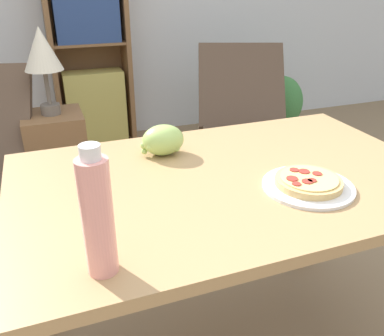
{
  "coord_description": "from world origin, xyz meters",
  "views": [
    {
      "loc": [
        -0.41,
        -0.95,
        1.34
      ],
      "look_at": [
        -0.05,
        0.03,
        0.84
      ],
      "focal_mm": 38.0,
      "sensor_mm": 36.0,
      "label": 1
    }
  ],
  "objects_px": {
    "pizza_on_plate": "(308,184)",
    "potted_plant_floor": "(280,106)",
    "grape_bunch": "(163,140)",
    "side_table": "(59,161)",
    "bookshelf": "(90,52)",
    "table_lamp": "(42,53)",
    "lounge_chair_far": "(243,135)",
    "drink_bottle": "(97,216)"
  },
  "relations": [
    {
      "from": "pizza_on_plate",
      "to": "potted_plant_floor",
      "type": "xyz_separation_m",
      "value": [
        1.23,
        2.07,
        -0.49
      ]
    },
    {
      "from": "grape_bunch",
      "to": "potted_plant_floor",
      "type": "bearing_deg",
      "value": 47.47
    },
    {
      "from": "side_table",
      "to": "potted_plant_floor",
      "type": "height_order",
      "value": "side_table"
    },
    {
      "from": "bookshelf",
      "to": "table_lamp",
      "type": "height_order",
      "value": "bookshelf"
    },
    {
      "from": "lounge_chair_far",
      "to": "potted_plant_floor",
      "type": "bearing_deg",
      "value": 58.58
    },
    {
      "from": "bookshelf",
      "to": "potted_plant_floor",
      "type": "relative_size",
      "value": 3.0
    },
    {
      "from": "potted_plant_floor",
      "to": "side_table",
      "type": "bearing_deg",
      "value": -164.38
    },
    {
      "from": "lounge_chair_far",
      "to": "side_table",
      "type": "relative_size",
      "value": 1.54
    },
    {
      "from": "table_lamp",
      "to": "drink_bottle",
      "type": "bearing_deg",
      "value": -88.76
    },
    {
      "from": "bookshelf",
      "to": "table_lamp",
      "type": "xyz_separation_m",
      "value": [
        -0.37,
        -1.0,
        0.18
      ]
    },
    {
      "from": "pizza_on_plate",
      "to": "grape_bunch",
      "type": "bearing_deg",
      "value": 130.12
    },
    {
      "from": "bookshelf",
      "to": "pizza_on_plate",
      "type": "bearing_deg",
      "value": -83.72
    },
    {
      "from": "grape_bunch",
      "to": "lounge_chair_far",
      "type": "bearing_deg",
      "value": 51.94
    },
    {
      "from": "pizza_on_plate",
      "to": "potted_plant_floor",
      "type": "distance_m",
      "value": 2.45
    },
    {
      "from": "potted_plant_floor",
      "to": "drink_bottle",
      "type": "bearing_deg",
      "value": -129.61
    },
    {
      "from": "drink_bottle",
      "to": "side_table",
      "type": "xyz_separation_m",
      "value": [
        -0.04,
        1.7,
        -0.61
      ]
    },
    {
      "from": "table_lamp",
      "to": "bookshelf",
      "type": "bearing_deg",
      "value": 69.55
    },
    {
      "from": "pizza_on_plate",
      "to": "grape_bunch",
      "type": "relative_size",
      "value": 1.74
    },
    {
      "from": "pizza_on_plate",
      "to": "grape_bunch",
      "type": "height_order",
      "value": "grape_bunch"
    },
    {
      "from": "grape_bunch",
      "to": "side_table",
      "type": "bearing_deg",
      "value": 105.83
    },
    {
      "from": "pizza_on_plate",
      "to": "grape_bunch",
      "type": "xyz_separation_m",
      "value": [
        -0.32,
        0.38,
        0.04
      ]
    },
    {
      "from": "grape_bunch",
      "to": "drink_bottle",
      "type": "relative_size",
      "value": 0.53
    },
    {
      "from": "pizza_on_plate",
      "to": "side_table",
      "type": "height_order",
      "value": "pizza_on_plate"
    },
    {
      "from": "drink_bottle",
      "to": "lounge_chair_far",
      "type": "height_order",
      "value": "drink_bottle"
    },
    {
      "from": "grape_bunch",
      "to": "drink_bottle",
      "type": "bearing_deg",
      "value": -118.6
    },
    {
      "from": "side_table",
      "to": "table_lamp",
      "type": "relative_size",
      "value": 1.25
    },
    {
      "from": "table_lamp",
      "to": "lounge_chair_far",
      "type": "bearing_deg",
      "value": 2.32
    },
    {
      "from": "drink_bottle",
      "to": "side_table",
      "type": "height_order",
      "value": "drink_bottle"
    },
    {
      "from": "drink_bottle",
      "to": "table_lamp",
      "type": "relative_size",
      "value": 0.58
    },
    {
      "from": "lounge_chair_far",
      "to": "side_table",
      "type": "height_order",
      "value": "lounge_chair_far"
    },
    {
      "from": "drink_bottle",
      "to": "bookshelf",
      "type": "distance_m",
      "value": 2.72
    },
    {
      "from": "bookshelf",
      "to": "potted_plant_floor",
      "type": "xyz_separation_m",
      "value": [
        1.51,
        -0.47,
        -0.47
      ]
    },
    {
      "from": "pizza_on_plate",
      "to": "table_lamp",
      "type": "bearing_deg",
      "value": 112.87
    },
    {
      "from": "drink_bottle",
      "to": "bookshelf",
      "type": "height_order",
      "value": "bookshelf"
    },
    {
      "from": "table_lamp",
      "to": "potted_plant_floor",
      "type": "xyz_separation_m",
      "value": [
        1.88,
        0.52,
        -0.65
      ]
    },
    {
      "from": "drink_bottle",
      "to": "grape_bunch",
      "type": "bearing_deg",
      "value": 61.4
    },
    {
      "from": "lounge_chair_far",
      "to": "side_table",
      "type": "xyz_separation_m",
      "value": [
        -1.28,
        -0.05,
        0.02
      ]
    },
    {
      "from": "table_lamp",
      "to": "grape_bunch",
      "type": "bearing_deg",
      "value": -74.17
    },
    {
      "from": "grape_bunch",
      "to": "table_lamp",
      "type": "distance_m",
      "value": 1.21
    },
    {
      "from": "bookshelf",
      "to": "drink_bottle",
      "type": "bearing_deg",
      "value": -97.07
    },
    {
      "from": "grape_bunch",
      "to": "table_lamp",
      "type": "relative_size",
      "value": 0.31
    },
    {
      "from": "lounge_chair_far",
      "to": "bookshelf",
      "type": "bearing_deg",
      "value": 154.12
    }
  ]
}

